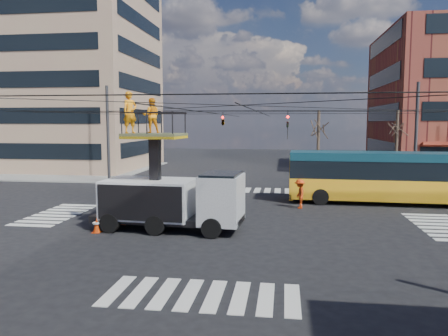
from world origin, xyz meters
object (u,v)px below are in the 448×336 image
Objects in this scene: utility_truck at (171,186)px; city_bus at (393,176)px; worker_ground at (123,207)px; flagger at (300,194)px; traffic_cone at (97,225)px.

city_bus is (11.90, 8.28, -0.34)m from utility_truck.
worker_ground is 0.98× the size of flagger.
worker_ground is at bearing 169.50° from utility_truck.
utility_truck reaches higher than worker_ground.
traffic_cone is 11.77m from flagger.
flagger reaches higher than traffic_cone.
utility_truck reaches higher than traffic_cone.
utility_truck is 10.25× the size of traffic_cone.
flagger is at bearing -155.96° from city_bus.
utility_truck is at bearing -53.92° from flagger.
traffic_cone is (-15.17, -9.33, -1.38)m from city_bus.
utility_truck reaches higher than flagger.
utility_truck is at bearing 17.77° from traffic_cone.
city_bus is 6.25m from flagger.
flagger is at bearing -55.47° from worker_ground.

